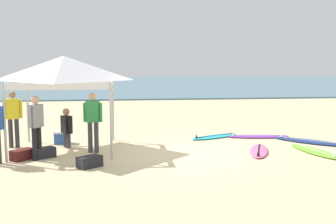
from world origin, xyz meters
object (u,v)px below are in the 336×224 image
Objects in this scene: surfboard_cyan at (215,136)px; gear_bag_on_sand at (22,155)px; surfboard_purple at (258,136)px; person_green at (93,118)px; canopy_tent at (64,69)px; person_yellow at (13,115)px; surfboard_pink at (259,151)px; gear_bag_by_pole at (90,162)px; cooler_box at (62,137)px; surfboard_navy at (310,141)px; surfboard_lime at (315,151)px; gear_bag_near_tent at (44,153)px; person_black at (67,126)px; person_grey at (36,123)px.

gear_bag_on_sand is at bearing -156.46° from surfboard_cyan.
person_green is (-5.46, -1.70, 0.95)m from surfboard_purple.
surfboard_purple is at bearing 11.34° from canopy_tent.
person_yellow is 1.94m from gear_bag_on_sand.
canopy_tent is 5.51m from surfboard_cyan.
surfboard_purple is 7.66m from gear_bag_on_sand.
surfboard_pink is 2.32m from surfboard_purple.
canopy_tent is at bearing -17.87° from person_yellow.
gear_bag_by_pole reaches higher than surfboard_purple.
person_yellow reaches higher than cooler_box.
surfboard_pink is 6.09m from cooler_box.
surfboard_navy is 9.29m from person_yellow.
gear_bag_near_tent is (-7.61, 0.21, 0.10)m from surfboard_lime.
surfboard_purple is 3.57× the size of gear_bag_by_pole.
surfboard_pink is 1.61× the size of person_black.
surfboard_cyan and surfboard_lime have the same top height.
surfboard_purple is 6.40m from person_black.
person_green is 2.85× the size of gear_bag_by_pole.
cooler_box is at bearing -174.87° from surfboard_cyan.
person_yellow reaches higher than gear_bag_near_tent.
cooler_box reaches higher than surfboard_purple.
surfboard_lime is 1.26× the size of person_green.
surfboard_cyan is 4.47m from person_green.
surfboard_lime is 1.26× the size of person_yellow.
gear_bag_by_pole is at bearing -161.19° from surfboard_navy.
gear_bag_by_pole is (1.43, -0.93, -0.85)m from person_grey.
person_green is 3.42× the size of cooler_box.
surfboard_lime is at bearing -1.61° from gear_bag_near_tent.
surfboard_cyan is 1.14× the size of person_yellow.
surfboard_purple is at bearing 19.44° from person_grey.
person_green is at bearing -155.15° from surfboard_cyan.
surfboard_cyan is 6.52m from person_yellow.
cooler_box is at bearing 80.16° from person_grey.
surfboard_pink is at bearing 1.62° from gear_bag_on_sand.
person_black is at bearing 167.35° from surfboard_pink.
surfboard_cyan and surfboard_purple have the same top height.
gear_bag_near_tent and gear_bag_on_sand have the same top height.
surfboard_cyan is 0.91× the size of surfboard_purple.
gear_bag_by_pole reaches higher than surfboard_navy.
person_grey reaches higher than surfboard_cyan.
gear_bag_on_sand reaches higher than surfboard_navy.
gear_bag_on_sand reaches higher than surfboard_purple.
surfboard_pink is 4.86m from gear_bag_by_pole.
gear_bag_near_tent is at bearing -155.90° from surfboard_cyan.
gear_bag_near_tent is at bearing -116.80° from canopy_tent.
person_green reaches higher than surfboard_lime.
gear_bag_by_pole is 1.00× the size of gear_bag_on_sand.
surfboard_lime is 0.99× the size of surfboard_navy.
person_green reaches higher than gear_bag_near_tent.
surfboard_purple is at bearing 109.11° from surfboard_lime.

